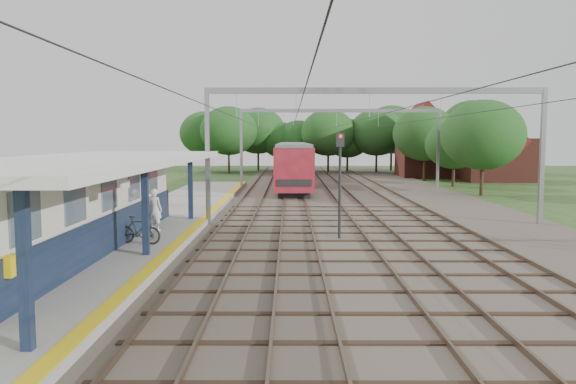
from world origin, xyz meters
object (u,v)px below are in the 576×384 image
object	(u,v)px
bicycle	(139,230)
train	(293,160)
person	(155,210)
signal_post	(340,171)

from	to	relation	value
bicycle	train	distance (m)	37.67
person	signal_post	world-z (taller)	signal_post
person	bicycle	bearing A→B (deg)	111.95
bicycle	train	size ratio (longest dim) A/B	0.05
train	bicycle	bearing A→B (deg)	-99.46
person	train	xyz separation A→B (m)	(6.34, 33.86, 0.90)
train	signal_post	world-z (taller)	signal_post
train	signal_post	bearing A→B (deg)	-86.92
person	bicycle	size ratio (longest dim) A/B	1.04
train	signal_post	size ratio (longest dim) A/B	7.99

